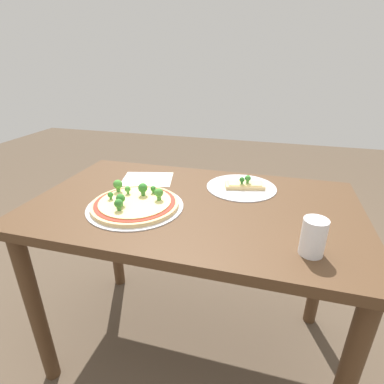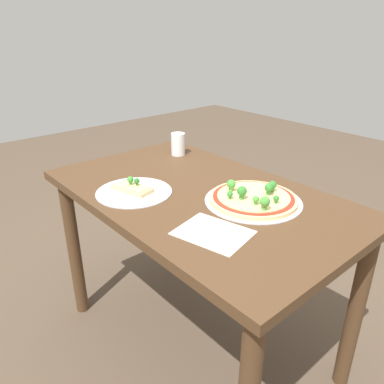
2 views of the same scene
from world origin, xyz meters
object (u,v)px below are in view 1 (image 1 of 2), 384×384
(pizza_tray_whole, at_px, (135,203))
(dining_table, at_px, (193,228))
(pizza_tray_slice, at_px, (243,186))
(drinking_cup, at_px, (313,237))

(pizza_tray_whole, bearing_deg, dining_table, -154.98)
(pizza_tray_slice, distance_m, drinking_cup, 0.48)
(dining_table, height_order, drinking_cup, drinking_cup)
(pizza_tray_slice, relative_size, drinking_cup, 2.69)
(pizza_tray_whole, distance_m, drinking_cup, 0.62)
(dining_table, distance_m, pizza_tray_slice, 0.28)
(pizza_tray_slice, xyz_separation_m, drinking_cup, (-0.24, 0.42, 0.05))
(dining_table, relative_size, pizza_tray_whole, 3.46)
(pizza_tray_whole, relative_size, drinking_cup, 3.27)
(pizza_tray_whole, relative_size, pizza_tray_slice, 1.21)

